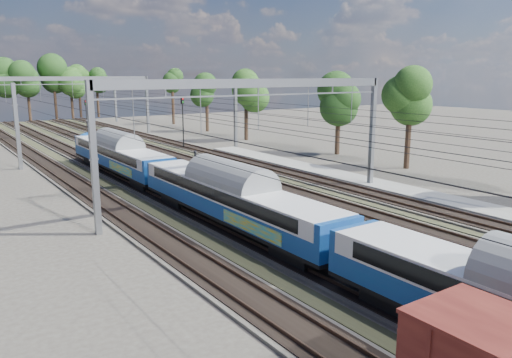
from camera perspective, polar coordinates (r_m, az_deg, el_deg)
track_bed at (r=48.72m, az=-9.83°, el=0.82°), size 21.00×130.00×0.34m
platform at (r=37.92m, az=24.52°, el=-3.18°), size 3.00×70.00×0.30m
catenary at (r=55.14m, az=-13.13°, el=8.56°), size 25.65×130.00×9.00m
tree_belt at (r=96.41m, az=-18.79°, el=10.46°), size 39.53×101.03×12.05m
emu_train at (r=29.76m, az=-2.52°, el=-1.50°), size 2.81×59.45×4.11m
worker at (r=50.91m, az=-6.91°, el=2.28°), size 0.46×0.67×1.77m
signal_near at (r=75.55m, az=-18.80°, el=6.93°), size 0.37×0.34×5.70m
signal_far at (r=63.89m, az=-8.36°, el=7.08°), size 0.47×0.44×6.48m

